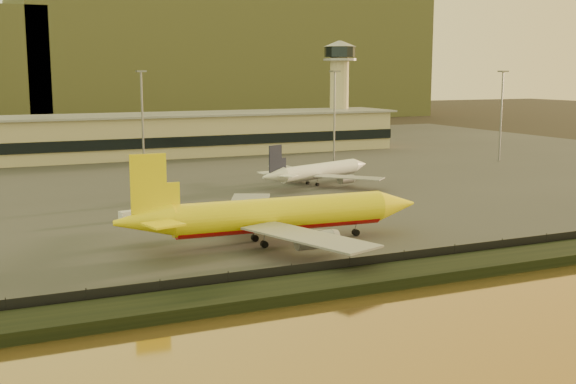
{
  "coord_description": "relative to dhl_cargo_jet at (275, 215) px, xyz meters",
  "views": [
    {
      "loc": [
        -48.84,
        -89.09,
        25.26
      ],
      "look_at": [
        -3.13,
        12.0,
        6.74
      ],
      "focal_mm": 45.0,
      "sensor_mm": 36.0,
      "label": 1
    }
  ],
  "objects": [
    {
      "name": "ground",
      "position": [
        7.61,
        -6.58,
        -4.4
      ],
      "size": [
        900.0,
        900.0,
        0.0
      ],
      "primitive_type": "plane",
      "color": "black",
      "rests_on": "ground"
    },
    {
      "name": "embankment",
      "position": [
        7.61,
        -23.58,
        -3.7
      ],
      "size": [
        320.0,
        7.0,
        1.4
      ],
      "primitive_type": "cube",
      "color": "black",
      "rests_on": "ground"
    },
    {
      "name": "tarmac",
      "position": [
        7.61,
        88.42,
        -4.3
      ],
      "size": [
        320.0,
        220.0,
        0.2
      ],
      "primitive_type": "cube",
      "color": "#2D2D2D",
      "rests_on": "ground"
    },
    {
      "name": "perimeter_fence",
      "position": [
        7.61,
        -19.58,
        -3.1
      ],
      "size": [
        300.0,
        0.05,
        2.2
      ],
      "primitive_type": "cube",
      "color": "black",
      "rests_on": "tarmac"
    },
    {
      "name": "terminal_building",
      "position": [
        -6.91,
        118.97,
        1.84
      ],
      "size": [
        202.0,
        25.0,
        12.6
      ],
      "color": "tan",
      "rests_on": "tarmac"
    },
    {
      "name": "control_tower",
      "position": [
        77.61,
        124.42,
        17.26
      ],
      "size": [
        11.2,
        11.2,
        35.5
      ],
      "color": "tan",
      "rests_on": "tarmac"
    },
    {
      "name": "apron_light_masts",
      "position": [
        22.61,
        68.42,
        11.3
      ],
      "size": [
        152.2,
        12.2,
        25.4
      ],
      "color": "slate",
      "rests_on": "tarmac"
    },
    {
      "name": "distant_hills",
      "position": [
        -13.13,
        333.42,
        26.99
      ],
      "size": [
        470.0,
        160.0,
        70.0
      ],
      "color": "brown",
      "rests_on": "ground"
    },
    {
      "name": "dhl_cargo_jet",
      "position": [
        0.0,
        0.0,
        0.0
      ],
      "size": [
        47.09,
        46.12,
        14.07
      ],
      "rotation": [
        0.0,
        0.0,
        -0.05
      ],
      "color": "yellow",
      "rests_on": "tarmac"
    },
    {
      "name": "white_narrowbody_jet",
      "position": [
        31.16,
        48.01,
        -1.26
      ],
      "size": [
        33.01,
        31.19,
        9.86
      ],
      "rotation": [
        0.0,
        0.0,
        0.37
      ],
      "color": "white",
      "rests_on": "tarmac"
    },
    {
      "name": "gse_vehicle_yellow",
      "position": [
        17.29,
        15.48,
        -3.3
      ],
      "size": [
        4.05,
        1.93,
        1.8
      ],
      "primitive_type": "cube",
      "rotation": [
        0.0,
        0.0,
        0.03
      ],
      "color": "yellow",
      "rests_on": "tarmac"
    },
    {
      "name": "gse_vehicle_white",
      "position": [
        -16.03,
        25.58,
        -3.38
      ],
      "size": [
        3.95,
        2.48,
        1.65
      ],
      "primitive_type": "cube",
      "rotation": [
        0.0,
        0.0,
        0.24
      ],
      "color": "white",
      "rests_on": "tarmac"
    }
  ]
}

